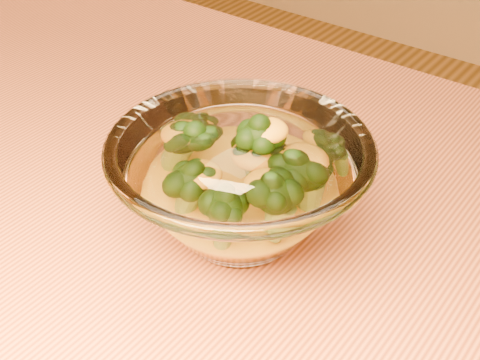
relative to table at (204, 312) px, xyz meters
name	(u,v)px	position (x,y,z in m)	size (l,w,h in m)	color
table	(204,312)	(0.00, 0.00, 0.00)	(1.20, 0.80, 0.75)	#C1663A
glass_bowl	(240,185)	(0.02, 0.02, 0.15)	(0.22, 0.22, 0.10)	white
cheese_sauce	(240,204)	(0.02, 0.02, 0.13)	(0.12, 0.12, 0.03)	orange
broccoli_heap	(245,170)	(0.03, 0.03, 0.16)	(0.15, 0.14, 0.08)	black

